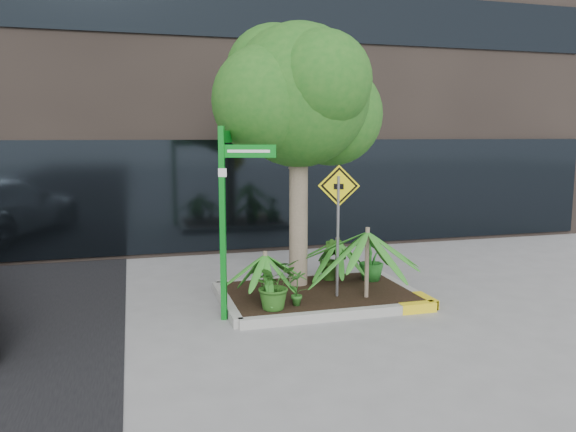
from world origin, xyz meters
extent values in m
plane|color=gray|center=(0.00, 0.00, 0.00)|extent=(80.00, 80.00, 0.00)
cube|color=#9E9E99|center=(0.20, 1.40, 0.07)|extent=(3.20, 0.15, 0.15)
cube|color=#9E9E99|center=(0.20, -0.80, 0.07)|extent=(3.20, 0.15, 0.15)
cube|color=#9E9E99|center=(-1.40, 0.30, 0.07)|extent=(0.15, 2.20, 0.15)
cube|color=#9E9E99|center=(1.80, 0.30, 0.07)|extent=(0.15, 2.20, 0.15)
cube|color=yellow|center=(1.50, -0.80, 0.07)|extent=(0.60, 0.17, 0.15)
cube|color=black|center=(0.20, 0.30, 0.12)|extent=(3.05, 2.05, 0.06)
cylinder|color=gray|center=(0.00, 0.84, 1.53)|extent=(0.33, 0.33, 3.07)
cylinder|color=gray|center=(0.10, 0.84, 2.66)|extent=(0.58, 0.16, 1.00)
sphere|color=#1F5D1A|center=(0.00, 0.84, 3.48)|extent=(2.45, 2.45, 2.45)
sphere|color=#1F5D1A|center=(0.72, 1.14, 3.17)|extent=(1.84, 1.84, 1.84)
sphere|color=#1F5D1A|center=(-0.61, 0.63, 3.37)|extent=(1.84, 1.84, 1.84)
sphere|color=#1F5D1A|center=(0.20, 0.22, 3.68)|extent=(1.64, 1.64, 1.64)
sphere|color=#1F5D1A|center=(-0.31, 1.35, 3.89)|extent=(1.74, 1.74, 1.74)
cylinder|color=gray|center=(0.85, -0.25, 0.73)|extent=(0.07, 0.07, 1.17)
cylinder|color=gray|center=(-0.82, -0.05, 0.56)|extent=(0.07, 0.07, 0.83)
cylinder|color=gray|center=(0.75, 0.85, 0.56)|extent=(0.07, 0.07, 0.81)
imported|color=#265A19|center=(-0.78, -0.44, 0.54)|extent=(0.94, 0.94, 0.77)
imported|color=#1D631E|center=(1.37, 0.73, 0.55)|extent=(0.61, 0.61, 0.80)
imported|color=#27651F|center=(-0.39, -0.37, 0.44)|extent=(0.40, 0.40, 0.57)
imported|color=#285719|center=(0.67, 0.95, 0.55)|extent=(0.62, 0.62, 0.81)
cube|color=#0B7F1C|center=(-1.53, -0.30, 1.47)|extent=(0.11, 0.11, 2.94)
cube|color=#0B7F1C|center=(-1.16, -0.44, 2.57)|extent=(0.78, 0.31, 0.19)
cube|color=#0B7F1C|center=(-1.39, 0.07, 2.78)|extent=(0.31, 0.78, 0.19)
cube|color=white|center=(-1.16, -0.45, 2.57)|extent=(0.59, 0.22, 0.04)
cube|color=white|center=(-1.41, 0.07, 2.78)|extent=(0.22, 0.59, 0.04)
cube|color=white|center=(-1.53, -0.35, 2.26)|extent=(0.12, 0.05, 0.13)
cylinder|color=slate|center=(0.39, -0.11, 1.15)|extent=(0.09, 0.14, 2.01)
cube|color=yellow|center=(0.39, -0.13, 2.00)|extent=(0.64, 0.24, 0.67)
cube|color=black|center=(0.39, -0.15, 2.00)|extent=(0.56, 0.20, 0.60)
cube|color=yellow|center=(0.39, -0.15, 2.00)|extent=(0.48, 0.17, 0.51)
cube|color=black|center=(0.37, -0.15, 1.99)|extent=(0.15, 0.06, 0.09)
camera|label=1|loc=(-2.83, -8.56, 2.81)|focal=35.00mm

